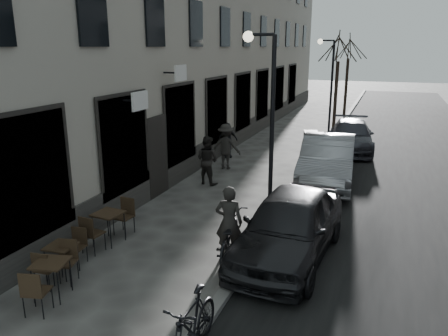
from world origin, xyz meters
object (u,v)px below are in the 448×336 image
Objects in this scene: car_near at (290,225)px; streetlamp_far at (329,78)px; car_mid at (327,160)px; pedestrian_far at (227,140)px; bicycle at (229,236)px; streetlamp_near at (266,107)px; tree_near at (339,47)px; car_far at (351,136)px; tree_far at (349,47)px; utility_cabinet at (311,150)px; bistro_set_b at (62,257)px; moped at (191,328)px; bistro_set_a at (52,276)px; pedestrian_near at (207,160)px; bistro_set_c at (109,224)px; pedestrian_mid at (226,147)px.

streetlamp_far is at bearing 98.57° from car_near.
pedestrian_far is at bearing 149.80° from car_mid.
streetlamp_near is at bearing -102.22° from bicycle.
tree_near is 6.90m from car_far.
tree_far is 15.62m from utility_cabinet.
bistro_set_b is 3.92m from moped.
bistro_set_a is 0.90× the size of pedestrian_near.
tree_near is 3.92× the size of utility_cabinet.
bistro_set_b is (-3.14, -4.56, -2.74)m from streetlamp_near.
bistro_set_c is (-3.22, -17.85, -4.18)m from tree_near.
streetlamp_far is at bearing 91.71° from moped.
tree_far reaches higher than car_mid.
bistro_set_c is 0.93× the size of pedestrian_near.
bistro_set_c is 4.81m from moped.
pedestrian_far is at bearing 158.05° from utility_cabinet.
tree_near is at bearing 89.72° from streetlamp_near.
streetlamp_far is at bearing 67.06° from bistro_set_a.
pedestrian_mid is (-2.91, -10.43, -3.77)m from tree_near.
streetlamp_far reaches higher than bicycle.
bicycle is at bearing -90.46° from tree_far.
car_far is at bearing -58.41° from streetlamp_far.
pedestrian_mid is (-0.11, 9.88, 0.44)m from bistro_set_a.
utility_cabinet is at bearing 112.17° from car_mid.
streetlamp_far is 17.73m from bistro_set_a.
bistro_set_a is at bearing -75.43° from bistro_set_c.
streetlamp_near reaches higher than pedestrian_mid.
car_mid reaches higher than bicycle.
pedestrian_far is at bearing -77.79° from pedestrian_mid.
bistro_set_c is at bearing -126.76° from utility_cabinet.
tree_far is 15.59m from pedestrian_far.
pedestrian_mid reaches higher than car_mid.
bicycle is 0.42× the size of car_far.
pedestrian_near is 4.24m from car_mid.
moped is (-0.99, -15.50, -0.14)m from car_far.
bistro_set_c is 0.87× the size of moped.
bistro_set_c is at bearing -165.54° from car_near.
pedestrian_mid is (-2.73, 7.11, 0.37)m from bicycle.
car_mid is at bearing 73.95° from streetlamp_near.
streetlamp_near is 5.84m from pedestrian_mid.
streetlamp_far reaches higher than car_far.
tree_near is 17.51m from car_near.
car_near is at bearing 25.55° from bistro_set_b.
tree_far is 3.18× the size of pedestrian_mid.
pedestrian_near is at bearing -114.21° from pedestrian_far.
tree_near reaches higher than moped.
pedestrian_far is (-0.67, 3.83, -0.10)m from pedestrian_near.
utility_cabinet is at bearing 91.26° from moped.
pedestrian_near is 0.94× the size of moped.
tree_near reaches higher than utility_cabinet.
car_far is at bearing 86.40° from moped.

